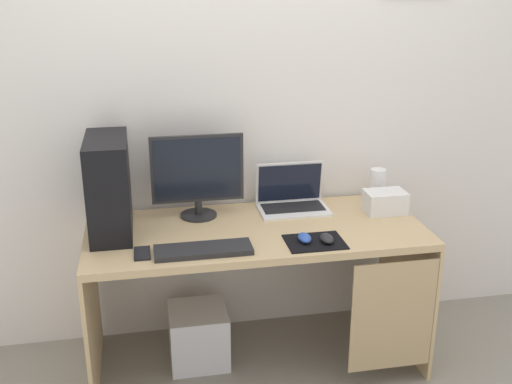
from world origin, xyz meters
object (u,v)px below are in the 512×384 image
(subwoofer, at_px, (198,335))
(projector, at_px, (385,202))
(mouse_right, at_px, (327,238))
(cell_phone, at_px, (142,253))
(speaker, at_px, (377,185))
(keyboard, at_px, (203,250))
(mouse_left, at_px, (305,238))
(monitor, at_px, (198,175))
(laptop, at_px, (292,200))
(pc_tower, at_px, (109,186))

(subwoofer, bearing_deg, projector, 2.09)
(mouse_right, distance_m, cell_phone, 0.81)
(mouse_right, relative_size, subwoofer, 0.34)
(cell_phone, bearing_deg, speaker, 19.42)
(cell_phone, xyz_separation_m, subwoofer, (0.25, 0.24, -0.58))
(keyboard, height_order, subwoofer, keyboard)
(cell_phone, bearing_deg, mouse_left, -0.75)
(projector, distance_m, cell_phone, 1.23)
(monitor, bearing_deg, laptop, 2.91)
(cell_phone, bearing_deg, keyboard, -6.49)
(pc_tower, height_order, subwoofer, pc_tower)
(speaker, xyz_separation_m, mouse_right, (-0.41, -0.47, -0.06))
(mouse_left, distance_m, cell_phone, 0.71)
(pc_tower, bearing_deg, keyboard, -37.67)
(pc_tower, distance_m, keyboard, 0.53)
(laptop, height_order, subwoofer, laptop)
(mouse_right, bearing_deg, pc_tower, 161.99)
(pc_tower, relative_size, projector, 2.24)
(laptop, xyz_separation_m, subwoofer, (-0.51, -0.17, -0.63))
(pc_tower, bearing_deg, mouse_left, -18.37)
(laptop, xyz_separation_m, keyboard, (-0.50, -0.44, -0.04))
(speaker, bearing_deg, pc_tower, -173.25)
(pc_tower, bearing_deg, projector, 0.01)
(laptop, bearing_deg, mouse_right, -83.73)
(pc_tower, height_order, mouse_left, pc_tower)
(monitor, bearing_deg, cell_phone, -126.33)
(laptop, bearing_deg, speaker, 2.99)
(projector, bearing_deg, pc_tower, -179.99)
(keyboard, relative_size, subwoofer, 1.47)
(speaker, bearing_deg, keyboard, -154.48)
(pc_tower, relative_size, mouse_left, 4.67)
(monitor, distance_m, projector, 0.94)
(pc_tower, distance_m, laptop, 0.92)
(subwoofer, bearing_deg, mouse_left, -27.69)
(projector, xyz_separation_m, mouse_left, (-0.49, -0.28, -0.03))
(projector, bearing_deg, mouse_right, -142.29)
(mouse_left, relative_size, subwoofer, 0.34)
(mouse_right, bearing_deg, mouse_left, 165.26)
(projector, bearing_deg, monitor, 173.09)
(monitor, distance_m, laptop, 0.51)
(projector, relative_size, mouse_left, 2.08)
(laptop, bearing_deg, monitor, -177.09)
(monitor, distance_m, subwoofer, 0.81)
(pc_tower, relative_size, keyboard, 1.07)
(laptop, height_order, mouse_left, laptop)
(mouse_left, relative_size, mouse_right, 1.00)
(keyboard, bearing_deg, cell_phone, 173.51)
(speaker, bearing_deg, mouse_right, -131.71)
(projector, bearing_deg, cell_phone, -167.31)
(laptop, distance_m, keyboard, 0.66)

